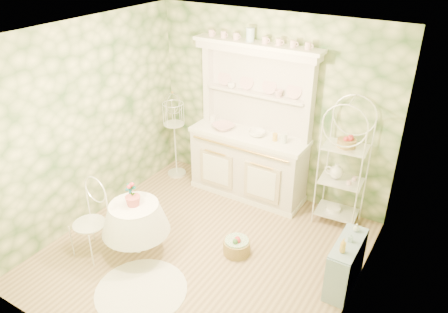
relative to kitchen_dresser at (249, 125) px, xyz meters
The scene contains 22 objects.
floor 1.91m from the kitchen_dresser, 82.50° to the right, with size 3.60×3.60×0.00m, color tan.
ceiling 2.18m from the kitchen_dresser, 82.50° to the right, with size 3.60×3.60×0.00m, color white.
wall_left 2.22m from the kitchen_dresser, 136.47° to the right, with size 3.60×3.60×0.00m, color beige.
wall_right 2.52m from the kitchen_dresser, 37.23° to the right, with size 3.60×3.60×0.00m, color beige.
wall_back 0.40m from the kitchen_dresser, 54.46° to the left, with size 3.60×3.60×0.00m, color beige.
wall_front 3.33m from the kitchen_dresser, 86.55° to the right, with size 3.60×3.60×0.00m, color beige.
kitchen_dresser is the anchor object (origin of this frame).
bakers_rack 1.41m from the kitchen_dresser, ahead, with size 0.60×0.43×1.94m, color white.
side_shelf 2.36m from the kitchen_dresser, 31.57° to the right, with size 0.25×0.68×0.58m, color #8DA8BF.
round_table 2.17m from the kitchen_dresser, 104.74° to the right, with size 0.57×0.57×0.62m, color white.
cafe_chair 2.54m from the kitchen_dresser, 113.53° to the right, with size 0.43×0.43×0.95m, color white.
birdcage_stand 1.34m from the kitchen_dresser, behind, with size 0.36×0.36×1.54m, color white.
floor_basket 1.75m from the kitchen_dresser, 66.77° to the right, with size 0.35×0.35×0.23m, color #A4864C.
lace_rug 2.69m from the kitchen_dresser, 90.89° to the right, with size 1.05×1.05×0.01m, color white.
bowl_floral 0.43m from the kitchen_dresser, behind, with size 0.31×0.31×0.08m, color white.
bowl_white 0.18m from the kitchen_dresser, ahead, with size 0.25×0.25×0.08m, color white.
cup_left 0.63m from the kitchen_dresser, 158.73° to the left, with size 0.11×0.11×0.09m, color white.
cup_right 0.61m from the kitchen_dresser, 24.23° to the left, with size 0.11×0.11×0.10m, color white.
potted_geranium 2.01m from the kitchen_dresser, 105.83° to the right, with size 0.15×0.10×0.28m, color #3F7238.
bottle_amber 2.34m from the kitchen_dresser, 35.88° to the right, with size 0.07×0.07×0.17m, color gold.
bottle_blue 2.25m from the kitchen_dresser, 31.06° to the right, with size 0.05×0.05×0.11m, color #A5C5D3.
bottle_glass 2.15m from the kitchen_dresser, 25.98° to the right, with size 0.08×0.08×0.10m, color silver.
Camera 1 is at (2.47, -3.55, 3.65)m, focal length 35.00 mm.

